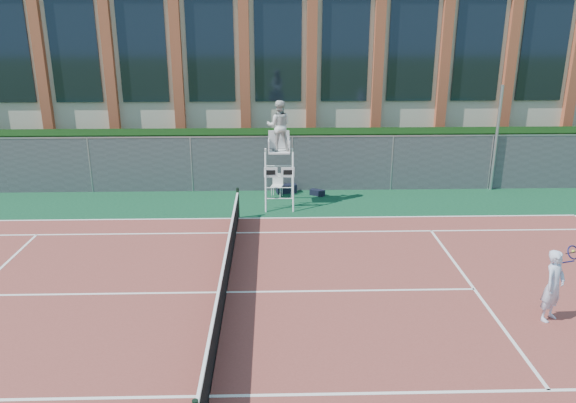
{
  "coord_description": "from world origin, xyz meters",
  "views": [
    {
      "loc": [
        1.24,
        -12.87,
        6.74
      ],
      "look_at": [
        1.67,
        3.0,
        1.46
      ],
      "focal_mm": 35.0,
      "sensor_mm": 36.0,
      "label": 1
    }
  ],
  "objects_px": {
    "steel_pole": "(496,139)",
    "tennis_player": "(554,285)",
    "plastic_chair": "(277,183)",
    "umpire_chair": "(279,129)"
  },
  "relations": [
    {
      "from": "tennis_player",
      "to": "umpire_chair",
      "type": "bearing_deg",
      "value": 125.62
    },
    {
      "from": "plastic_chair",
      "to": "tennis_player",
      "type": "distance_m",
      "value": 11.4
    },
    {
      "from": "steel_pole",
      "to": "plastic_chair",
      "type": "bearing_deg",
      "value": -175.56
    },
    {
      "from": "steel_pole",
      "to": "tennis_player",
      "type": "distance_m",
      "value": 10.59
    },
    {
      "from": "plastic_chair",
      "to": "tennis_player",
      "type": "xyz_separation_m",
      "value": [
        6.21,
        -9.56,
        0.36
      ]
    },
    {
      "from": "umpire_chair",
      "to": "plastic_chair",
      "type": "xyz_separation_m",
      "value": [
        -0.06,
        0.97,
        -2.34
      ]
    },
    {
      "from": "steel_pole",
      "to": "umpire_chair",
      "type": "relative_size",
      "value": 1.07
    },
    {
      "from": "plastic_chair",
      "to": "umpire_chair",
      "type": "bearing_deg",
      "value": -86.34
    },
    {
      "from": "steel_pole",
      "to": "plastic_chair",
      "type": "height_order",
      "value": "steel_pole"
    },
    {
      "from": "steel_pole",
      "to": "tennis_player",
      "type": "relative_size",
      "value": 2.43
    }
  ]
}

